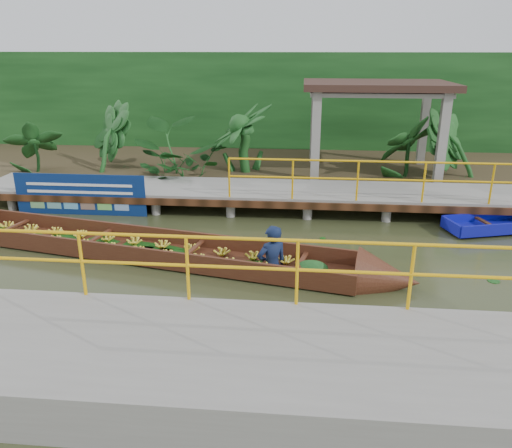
{
  "coord_description": "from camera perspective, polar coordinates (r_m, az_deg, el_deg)",
  "views": [
    {
      "loc": [
        0.82,
        -9.57,
        4.22
      ],
      "look_at": [
        -0.13,
        0.5,
        0.6
      ],
      "focal_mm": 35.0,
      "sensor_mm": 36.0,
      "label": 1
    }
  ],
  "objects": [
    {
      "name": "vendor_boat",
      "position": [
        10.75,
        -11.53,
        -2.54
      ],
      "size": [
        11.28,
        3.42,
        2.23
      ],
      "rotation": [
        0.0,
        0.0,
        -0.21
      ],
      "color": "#3C1A10",
      "rests_on": "ground"
    },
    {
      "name": "near_dock",
      "position": [
        6.65,
        6.14,
        -16.54
      ],
      "size": [
        18.0,
        2.4,
        1.73
      ],
      "color": "gray",
      "rests_on": "ground"
    },
    {
      "name": "ground",
      "position": [
        10.49,
        0.43,
        -4.03
      ],
      "size": [
        80.0,
        80.0,
        0.0
      ],
      "primitive_type": "plane",
      "color": "#2B3018",
      "rests_on": "ground"
    },
    {
      "name": "far_dock",
      "position": [
        13.55,
        1.78,
        3.65
      ],
      "size": [
        16.0,
        2.06,
        1.66
      ],
      "color": "gray",
      "rests_on": "ground"
    },
    {
      "name": "tropical_plants",
      "position": [
        15.27,
        -2.65,
        9.16
      ],
      "size": [
        14.57,
        1.57,
        1.96
      ],
      "color": "#123A14",
      "rests_on": "ground"
    },
    {
      "name": "pavilion",
      "position": [
        16.08,
        13.56,
        14.17
      ],
      "size": [
        4.4,
        3.0,
        3.0
      ],
      "color": "gray",
      "rests_on": "ground"
    },
    {
      "name": "blue_banner",
      "position": [
        13.85,
        -19.46,
        3.21
      ],
      "size": [
        3.51,
        0.04,
        1.1
      ],
      "color": "navy",
      "rests_on": "ground"
    },
    {
      "name": "land_strip",
      "position": [
        17.55,
        2.57,
        6.52
      ],
      "size": [
        30.0,
        8.0,
        0.45
      ],
      "primitive_type": "cube",
      "color": "#372F1B",
      "rests_on": "ground"
    },
    {
      "name": "foliage_backdrop",
      "position": [
        19.71,
        3.03,
        13.21
      ],
      "size": [
        30.0,
        0.8,
        4.0
      ],
      "primitive_type": "cube",
      "color": "#123A14",
      "rests_on": "ground"
    }
  ]
}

